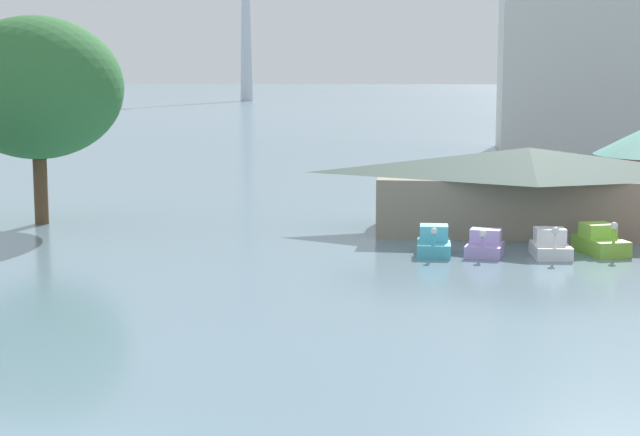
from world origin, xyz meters
name	(u,v)px	position (x,y,z in m)	size (l,w,h in m)	color
pedal_boat_cyan	(434,243)	(8.15, 27.40, 0.53)	(1.61, 2.68, 1.45)	#4CB7CC
pedal_boat_lavender	(485,245)	(10.56, 27.37, 0.49)	(1.98, 2.46, 1.36)	#B299D8
pedal_boat_white	(550,246)	(13.61, 27.51, 0.52)	(1.82, 2.75, 1.57)	white
pedal_boat_lime	(600,242)	(16.06, 28.70, 0.56)	(2.52, 3.35, 1.69)	#8CCC3F
boathouse	(528,187)	(13.11, 35.17, 2.40)	(17.32, 8.42, 4.58)	gray
shoreline_tree_tall_left	(37,88)	(-14.29, 34.28, 7.74)	(9.73, 9.73, 11.78)	brown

